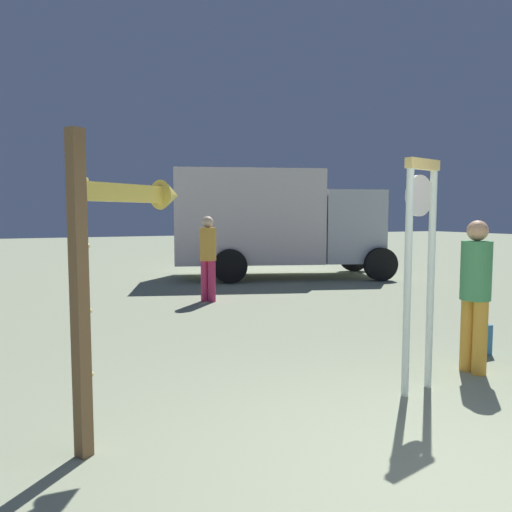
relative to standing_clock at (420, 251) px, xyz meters
name	(u,v)px	position (x,y,z in m)	size (l,w,h in m)	color
ground_plane	(469,494)	(-1.00, -1.52, -1.42)	(80.00, 80.00, 0.00)	gray
standing_clock	(420,251)	(0.00, 0.00, 0.00)	(0.48, 0.18, 2.31)	silver
arrow_sign	(118,245)	(-2.86, 0.22, 0.12)	(1.02, 0.70, 2.37)	brown
person_near_clock	(475,288)	(1.00, 0.18, -0.46)	(0.33, 0.33, 1.71)	gold
backpack	(478,340)	(1.66, 0.66, -1.23)	(0.27, 0.23, 0.38)	teal
person_distant	(208,254)	(-0.15, 5.75, -0.44)	(0.34, 0.34, 1.75)	#C02C59
box_truck_near	(272,220)	(2.88, 8.76, 0.22)	(6.43, 4.22, 3.01)	silver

